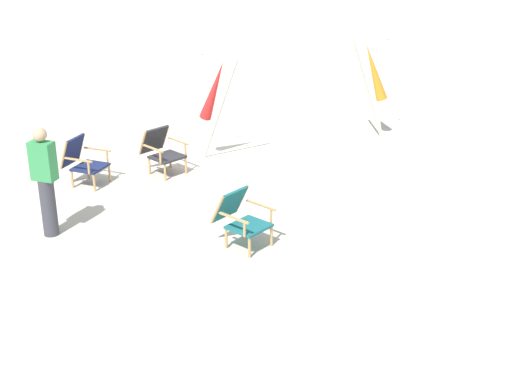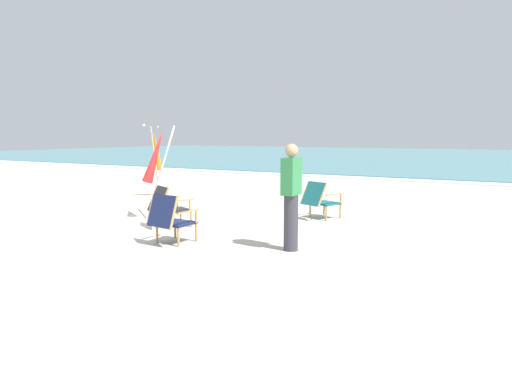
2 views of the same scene
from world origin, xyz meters
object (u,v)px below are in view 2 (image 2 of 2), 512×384
Objects in this scene: beach_chair_far_center at (170,218)px; umbrella_furled_orange at (156,151)px; umbrella_furled_red at (155,157)px; person_near_chairs at (291,196)px; beach_chair_front_right at (320,199)px; beach_chair_front_left at (168,205)px.

umbrella_furled_orange reaches higher than beach_chair_far_center.
umbrella_furled_red reaches higher than person_near_chairs.
beach_chair_front_right is 5.45m from umbrella_furled_orange.
umbrella_furled_red is at bearing -48.84° from umbrella_furled_orange.
umbrella_furled_orange is 1.24× the size of person_near_chairs.
beach_chair_front_left is (-2.22, -2.25, 0.00)m from beach_chair_front_right.
umbrella_furled_orange is 1.01× the size of umbrella_furled_red.
beach_chair_front_left is at bearing 170.70° from person_near_chairs.
umbrella_furled_orange is at bearing 133.92° from beach_chair_front_left.
beach_chair_front_right is at bearing -10.07° from umbrella_furled_orange.
person_near_chairs reaches higher than beach_chair_front_right.
beach_chair_far_center is 0.41× the size of umbrella_furled_red.
umbrella_furled_red reaches higher than beach_chair_far_center.
umbrella_furled_orange reaches higher than beach_chair_front_left.
umbrella_furled_red is 1.22× the size of person_near_chairs.
beach_chair_front_right is at bearing 26.78° from umbrella_furled_red.
umbrella_furled_orange reaches higher than person_near_chairs.
beach_chair_far_center is at bearing -43.64° from umbrella_furled_red.
umbrella_furled_red is at bearing 162.78° from person_near_chairs.
umbrella_furled_red is (-1.80, 1.71, 0.87)m from beach_chair_far_center.
beach_chair_front_right is 2.80m from person_near_chairs.
person_near_chairs is (1.88, 0.57, 0.41)m from beach_chair_far_center.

